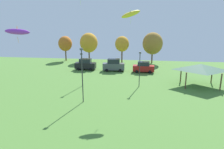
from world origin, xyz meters
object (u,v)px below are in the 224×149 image
object	(u,v)px
kite_flying_6	(17,32)
light_post_2	(140,67)
parked_car_second_from_left	(114,65)
park_pavilion	(201,67)
treeline_tree_0	(65,44)
kite_flying_0	(131,14)
treeline_tree_1	(89,43)
light_post_0	(82,73)
treeline_tree_2	(122,44)
parked_car_third_from_left	(144,67)
light_post_1	(82,68)
treeline_tree_3	(153,43)
parked_car_leftmost	(85,64)

from	to	relation	value
kite_flying_6	light_post_2	bearing A→B (deg)	-8.18
parked_car_second_from_left	park_pavilion	distance (m)	17.64
treeline_tree_0	park_pavilion	bearing A→B (deg)	-33.56
kite_flying_0	treeline_tree_1	xyz separation A→B (m)	(-12.59, 25.72, -5.93)
park_pavilion	kite_flying_0	bearing A→B (deg)	-151.79
kite_flying_0	light_post_0	xyz separation A→B (m)	(-5.65, -3.79, -7.13)
treeline_tree_0	treeline_tree_1	xyz separation A→B (m)	(6.78, -0.25, 0.35)
kite_flying_0	light_post_0	bearing A→B (deg)	-146.12
kite_flying_6	treeline_tree_2	distance (m)	24.52
parked_car_second_from_left	light_post_2	bearing A→B (deg)	-67.38
parked_car_third_from_left	park_pavilion	bearing A→B (deg)	-42.59
parked_car_third_from_left	light_post_1	size ratio (longest dim) A/B	0.82
treeline_tree_0	parked_car_second_from_left	bearing A→B (deg)	-36.94
kite_flying_0	parked_car_third_from_left	xyz separation A→B (m)	(2.06, 14.22, -9.85)
light_post_2	treeline_tree_0	bearing A→B (deg)	133.20
treeline_tree_3	light_post_0	bearing A→B (deg)	-108.77
parked_car_second_from_left	kite_flying_6	bearing A→B (deg)	-160.87
park_pavilion	treeline_tree_0	distance (m)	36.41
parked_car_leftmost	treeline_tree_0	size ratio (longest dim) A/B	0.67
kite_flying_6	parked_car_leftmost	size ratio (longest dim) A/B	1.07
treeline_tree_1	treeline_tree_3	size ratio (longest dim) A/B	0.97
light_post_0	treeline_tree_2	size ratio (longest dim) A/B	0.99
parked_car_third_from_left	park_pavilion	size ratio (longest dim) A/B	0.67
light_post_2	treeline_tree_1	size ratio (longest dim) A/B	0.73
light_post_2	treeline_tree_0	xyz separation A→B (m)	(-20.69, 22.03, 1.51)
parked_car_second_from_left	light_post_1	xyz separation A→B (m)	(-3.47, -11.69, 1.76)
treeline_tree_2	park_pavilion	bearing A→B (deg)	-51.52
light_post_0	light_post_1	bearing A→B (deg)	107.43
kite_flying_0	parked_car_third_from_left	distance (m)	17.42
parked_car_second_from_left	light_post_0	world-z (taller)	light_post_0
treeline_tree_1	treeline_tree_2	bearing A→B (deg)	-11.03
kite_flying_6	light_post_0	bearing A→B (deg)	-35.51
light_post_0	light_post_2	size ratio (longest dim) A/B	1.23
parked_car_third_from_left	treeline_tree_1	distance (m)	19.03
treeline_tree_0	treeline_tree_3	size ratio (longest dim) A/B	0.86
parked_car_second_from_left	parked_car_third_from_left	bearing A→B (deg)	-8.64
kite_flying_0	treeline_tree_0	world-z (taller)	kite_flying_0
parked_car_leftmost	parked_car_second_from_left	size ratio (longest dim) A/B	0.95
parked_car_leftmost	treeline_tree_1	bearing A→B (deg)	99.89
treeline_tree_3	treeline_tree_1	bearing A→B (deg)	178.96
kite_flying_6	parked_car_second_from_left	world-z (taller)	kite_flying_6
parked_car_third_from_left	light_post_2	world-z (taller)	light_post_2
parked_car_leftmost	light_post_1	size ratio (longest dim) A/B	0.85
light_post_0	treeline_tree_2	world-z (taller)	treeline_tree_2
kite_flying_6	parked_car_second_from_left	size ratio (longest dim) A/B	1.02
park_pavilion	treeline_tree_3	bearing A→B (deg)	108.79
parked_car_third_from_left	park_pavilion	world-z (taller)	park_pavilion
light_post_1	park_pavilion	bearing A→B (deg)	8.93
parked_car_third_from_left	treeline_tree_1	bearing A→B (deg)	142.56
kite_flying_6	treeline_tree_0	bearing A→B (deg)	85.20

